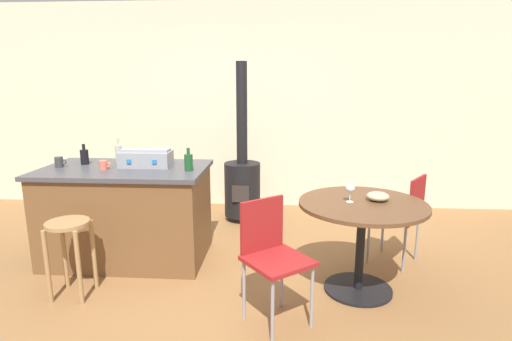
# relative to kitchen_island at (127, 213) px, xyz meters

# --- Properties ---
(ground_plane) EXTENTS (8.80, 8.80, 0.00)m
(ground_plane) POSITION_rel_kitchen_island_xyz_m (0.80, -0.51, -0.45)
(ground_plane) COLOR olive
(back_wall) EXTENTS (8.00, 0.10, 2.70)m
(back_wall) POSITION_rel_kitchen_island_xyz_m (0.80, 1.87, 0.90)
(back_wall) COLOR beige
(back_wall) RESTS_ON ground_plane
(kitchen_island) EXTENTS (1.53, 0.89, 0.90)m
(kitchen_island) POSITION_rel_kitchen_island_xyz_m (0.00, 0.00, 0.00)
(kitchen_island) COLOR brown
(kitchen_island) RESTS_ON ground_plane
(wooden_stool) EXTENTS (0.33, 0.33, 0.62)m
(wooden_stool) POSITION_rel_kitchen_island_xyz_m (-0.19, -0.72, 0.01)
(wooden_stool) COLOR #A37A4C
(wooden_stool) RESTS_ON ground_plane
(dining_table) EXTENTS (1.01, 1.01, 0.76)m
(dining_table) POSITION_rel_kitchen_island_xyz_m (2.12, -0.50, 0.13)
(dining_table) COLOR black
(dining_table) RESTS_ON ground_plane
(folding_chair_near) EXTENTS (0.56, 0.56, 0.88)m
(folding_chair_near) POSITION_rel_kitchen_island_xyz_m (1.42, -0.96, 0.07)
(folding_chair_near) COLOR maroon
(folding_chair_near) RESTS_ON ground_plane
(folding_chair_far) EXTENTS (0.56, 0.56, 0.85)m
(folding_chair_far) POSITION_rel_kitchen_island_xyz_m (2.60, 0.05, 0.05)
(folding_chair_far) COLOR maroon
(folding_chair_far) RESTS_ON ground_plane
(wood_stove) EXTENTS (0.44, 0.45, 1.92)m
(wood_stove) POSITION_rel_kitchen_island_xyz_m (0.99, 1.20, 0.04)
(wood_stove) COLOR black
(wood_stove) RESTS_ON ground_plane
(toolbox) EXTENTS (0.47, 0.24, 0.17)m
(toolbox) POSITION_rel_kitchen_island_xyz_m (0.20, 0.05, 0.53)
(toolbox) COLOR gray
(toolbox) RESTS_ON kitchen_island
(bottle_0) EXTENTS (0.08, 0.08, 0.20)m
(bottle_0) POSITION_rel_kitchen_island_xyz_m (-0.44, 0.13, 0.53)
(bottle_0) COLOR black
(bottle_0) RESTS_ON kitchen_island
(bottle_1) EXTENTS (0.08, 0.08, 0.21)m
(bottle_1) POSITION_rel_kitchen_island_xyz_m (0.64, -0.09, 0.53)
(bottle_1) COLOR #194C23
(bottle_1) RESTS_ON kitchen_island
(bottle_2) EXTENTS (0.06, 0.06, 0.24)m
(bottle_2) POSITION_rel_kitchen_island_xyz_m (-0.13, 0.21, 0.54)
(bottle_2) COLOR #B7B2AD
(bottle_2) RESTS_ON kitchen_island
(cup_0) EXTENTS (0.12, 0.09, 0.10)m
(cup_0) POSITION_rel_kitchen_island_xyz_m (-0.03, 0.30, 0.50)
(cup_0) COLOR tan
(cup_0) RESTS_ON kitchen_island
(cup_1) EXTENTS (0.11, 0.07, 0.08)m
(cup_1) POSITION_rel_kitchen_island_xyz_m (-0.15, -0.10, 0.49)
(cup_1) COLOR #DB6651
(cup_1) RESTS_ON kitchen_island
(cup_2) EXTENTS (0.11, 0.07, 0.10)m
(cup_2) POSITION_rel_kitchen_island_xyz_m (-0.61, -0.03, 0.50)
(cup_2) COLOR #383838
(cup_2) RESTS_ON kitchen_island
(wine_glass) EXTENTS (0.07, 0.07, 0.14)m
(wine_glass) POSITION_rel_kitchen_island_xyz_m (2.02, -0.49, 0.41)
(wine_glass) COLOR silver
(wine_glass) RESTS_ON dining_table
(serving_bowl) EXTENTS (0.18, 0.18, 0.07)m
(serving_bowl) POSITION_rel_kitchen_island_xyz_m (2.25, -0.44, 0.34)
(serving_bowl) COLOR tan
(serving_bowl) RESTS_ON dining_table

